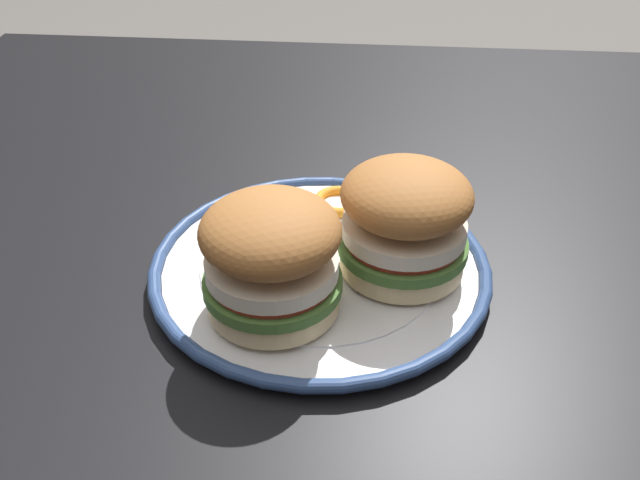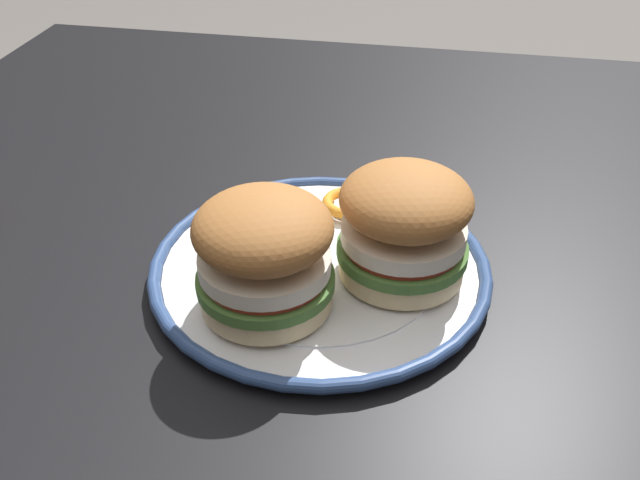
{
  "view_description": "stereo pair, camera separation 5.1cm",
  "coord_description": "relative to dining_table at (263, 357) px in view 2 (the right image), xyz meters",
  "views": [
    {
      "loc": [
        -0.49,
        -0.1,
        1.16
      ],
      "look_at": [
        0.02,
        -0.05,
        0.8
      ],
      "focal_mm": 39.58,
      "sensor_mm": 36.0,
      "label": 1
    },
    {
      "loc": [
        -0.48,
        -0.15,
        1.16
      ],
      "look_at": [
        0.02,
        -0.05,
        0.8
      ],
      "focal_mm": 39.58,
      "sensor_mm": 36.0,
      "label": 2
    }
  ],
  "objects": [
    {
      "name": "orange_peel_curled",
      "position": [
        0.11,
        -0.06,
        0.12
      ],
      "size": [
        0.07,
        0.07,
        0.01
      ],
      "color": "orange",
      "rests_on": "dinner_plate"
    },
    {
      "name": "sandwich_half_right",
      "position": [
        -0.04,
        -0.02,
        0.16
      ],
      "size": [
        0.16,
        0.16,
        0.1
      ],
      "color": "beige",
      "rests_on": "dinner_plate"
    },
    {
      "name": "sandwich_half_left",
      "position": [
        0.02,
        -0.13,
        0.16
      ],
      "size": [
        0.15,
        0.15,
        0.1
      ],
      "color": "beige",
      "rests_on": "dinner_plate"
    },
    {
      "name": "dining_table",
      "position": [
        0.0,
        0.0,
        0.0
      ],
      "size": [
        1.28,
        1.08,
        0.76
      ],
      "color": "black",
      "rests_on": "ground"
    },
    {
      "name": "orange_peel_strip_long",
      "position": [
        0.05,
        0.04,
        0.11
      ],
      "size": [
        0.07,
        0.04,
        0.01
      ],
      "color": "orange",
      "rests_on": "dinner_plate"
    },
    {
      "name": "dinner_plate",
      "position": [
        0.02,
        -0.05,
        0.1
      ],
      "size": [
        0.31,
        0.31,
        0.02
      ],
      "color": "white",
      "rests_on": "dining_table"
    }
  ]
}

